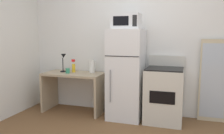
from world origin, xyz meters
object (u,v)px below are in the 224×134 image
at_px(desk_lamp, 63,60).
at_px(refrigerator, 126,74).
at_px(spray_bottle, 74,67).
at_px(coffee_mug, 68,71).
at_px(microwave, 126,21).
at_px(leaning_mirror, 213,81).
at_px(desk, 74,85).
at_px(paper_towel_roll, 92,66).
at_px(oven_range, 164,95).

relative_size(desk_lamp, refrigerator, 0.23).
relative_size(spray_bottle, coffee_mug, 2.62).
distance_m(refrigerator, microwave, 0.91).
height_order(desk_lamp, spray_bottle, desk_lamp).
relative_size(coffee_mug, leaning_mirror, 0.07).
xyz_separation_m(refrigerator, microwave, (0.00, -0.02, 0.91)).
bearing_deg(microwave, spray_bottle, 174.51).
distance_m(desk_lamp, leaning_mirror, 2.72).
xyz_separation_m(desk, microwave, (1.03, -0.04, 1.17)).
relative_size(spray_bottle, leaning_mirror, 0.18).
distance_m(microwave, leaning_mirror, 1.77).
xyz_separation_m(desk_lamp, coffee_mug, (0.14, -0.10, -0.19)).
bearing_deg(paper_towel_roll, spray_bottle, -170.25).
height_order(paper_towel_roll, leaning_mirror, leaning_mirror).
bearing_deg(microwave, paper_towel_roll, 166.86).
relative_size(desk, paper_towel_roll, 4.70).
xyz_separation_m(microwave, oven_range, (0.66, 0.03, -1.23)).
xyz_separation_m(desk, paper_towel_roll, (0.33, 0.12, 0.35)).
bearing_deg(refrigerator, desk, 178.92).
distance_m(desk, desk_lamp, 0.52).
bearing_deg(desk, microwave, -2.26).
distance_m(desk_lamp, coffee_mug, 0.26).
bearing_deg(desk, oven_range, -0.31).
distance_m(paper_towel_roll, refrigerator, 0.72).
bearing_deg(refrigerator, microwave, -89.68).
distance_m(desk_lamp, spray_bottle, 0.24).
height_order(desk, leaning_mirror, leaning_mirror).
height_order(refrigerator, leaning_mirror, refrigerator).
xyz_separation_m(spray_bottle, refrigerator, (1.06, -0.08, -0.07)).
distance_m(desk, oven_range, 1.69).
distance_m(paper_towel_roll, oven_range, 1.42).
relative_size(paper_towel_roll, oven_range, 0.22).
bearing_deg(desk_lamp, refrigerator, -2.15).
height_order(refrigerator, microwave, microwave).
bearing_deg(leaning_mirror, oven_range, -161.83).
xyz_separation_m(spray_bottle, oven_range, (1.72, -0.07, -0.38)).
relative_size(desk_lamp, leaning_mirror, 0.25).
relative_size(refrigerator, oven_range, 1.42).
relative_size(spray_bottle, oven_range, 0.23).
height_order(spray_bottle, oven_range, oven_range).
bearing_deg(desk, spray_bottle, 116.29).
bearing_deg(paper_towel_roll, oven_range, -5.56).
distance_m(refrigerator, leaning_mirror, 1.46).
distance_m(desk_lamp, paper_towel_roll, 0.58).
bearing_deg(leaning_mirror, desk, -174.30).
xyz_separation_m(coffee_mug, microwave, (1.12, 0.03, 0.90)).
relative_size(desk, oven_range, 1.03).
bearing_deg(oven_range, paper_towel_roll, 174.44).
height_order(desk, oven_range, oven_range).
bearing_deg(leaning_mirror, microwave, -168.70).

